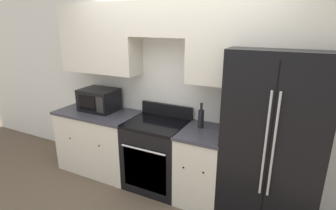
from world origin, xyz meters
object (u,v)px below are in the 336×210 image
object	(u,v)px
microwave	(99,100)
bottle	(201,118)
refrigerator	(273,139)
oven_range	(157,154)

from	to	relation	value
microwave	bottle	world-z (taller)	microwave
refrigerator	bottle	world-z (taller)	refrigerator
oven_range	bottle	bearing A→B (deg)	9.88
microwave	refrigerator	bearing A→B (deg)	-0.35
refrigerator	microwave	size ratio (longest dim) A/B	3.66
oven_range	bottle	xyz separation A→B (m)	(0.54, 0.09, 0.55)
refrigerator	bottle	bearing A→B (deg)	177.07
refrigerator	oven_range	bearing A→B (deg)	-177.71
refrigerator	microwave	world-z (taller)	refrigerator
microwave	bottle	bearing A→B (deg)	1.03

